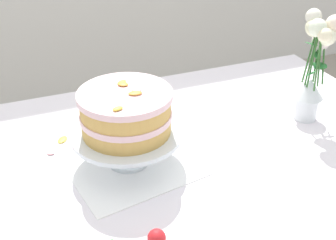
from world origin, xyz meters
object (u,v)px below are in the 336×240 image
Objects in this scene: dining_table at (195,184)px; flower_vase at (315,65)px; cake_stand at (127,136)px; fallen_rose at (155,239)px; layer_cake at (126,112)px.

dining_table is 4.08× the size of flower_vase.
cake_stand is at bearing -178.14° from flower_vase.
fallen_rose is at bearing -96.76° from cake_stand.
layer_cake reaches higher than dining_table.
layer_cake is at bearing -178.14° from flower_vase.
dining_table is 5.91× the size of layer_cake.
layer_cake reaches higher than fallen_rose.
cake_stand is (-0.18, 0.05, 0.17)m from dining_table.
dining_table is at bearing 49.61° from fallen_rose.
layer_cake is 0.33m from fallen_rose.
layer_cake is (0.00, -0.00, 0.07)m from cake_stand.
flower_vase is at bearing 27.22° from fallen_rose.
dining_table is 4.83× the size of cake_stand.
fallen_rose reaches higher than dining_table.
cake_stand is 0.60m from flower_vase.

